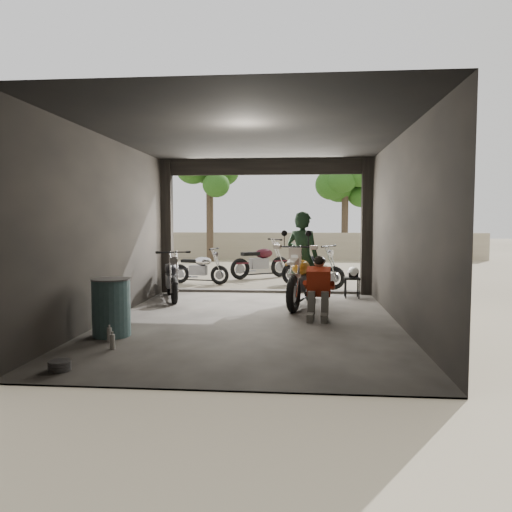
% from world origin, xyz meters
% --- Properties ---
extents(ground, '(80.00, 80.00, 0.00)m').
position_xyz_m(ground, '(0.00, 0.00, 0.00)').
color(ground, '#7A6D56').
rests_on(ground, ground).
extents(garage, '(7.00, 7.13, 3.20)m').
position_xyz_m(garage, '(0.00, 0.55, 1.28)').
color(garage, '#2D2B28').
rests_on(garage, ground).
extents(boundary_wall, '(18.00, 0.30, 1.20)m').
position_xyz_m(boundary_wall, '(0.00, 14.00, 0.60)').
color(boundary_wall, gray).
rests_on(boundary_wall, ground).
extents(tree_left, '(2.20, 2.20, 5.60)m').
position_xyz_m(tree_left, '(-3.00, 12.50, 3.99)').
color(tree_left, '#382B1E').
rests_on(tree_left, ground).
extents(tree_right, '(2.20, 2.20, 5.00)m').
position_xyz_m(tree_right, '(2.80, 14.00, 3.56)').
color(tree_right, '#382B1E').
rests_on(tree_right, ground).
extents(main_bike, '(1.23, 2.08, 1.30)m').
position_xyz_m(main_bike, '(0.88, 1.65, 0.65)').
color(main_bike, beige).
rests_on(main_bike, ground).
extents(left_bike, '(1.18, 1.78, 1.11)m').
position_xyz_m(left_bike, '(-2.00, 2.30, 0.56)').
color(left_bike, black).
rests_on(left_bike, ground).
extents(outside_bike_a, '(1.57, 0.88, 1.00)m').
position_xyz_m(outside_bike_a, '(-1.93, 5.03, 0.50)').
color(outside_bike_a, black).
rests_on(outside_bike_a, ground).
extents(outside_bike_b, '(1.87, 1.60, 1.19)m').
position_xyz_m(outside_bike_b, '(-0.37, 6.55, 0.60)').
color(outside_bike_b, '#3C0E16').
rests_on(outside_bike_b, ground).
extents(outside_bike_c, '(1.77, 1.45, 1.12)m').
position_xyz_m(outside_bike_c, '(1.15, 4.66, 0.56)').
color(outside_bike_c, black).
rests_on(outside_bike_c, ground).
extents(rider, '(0.84, 0.73, 1.94)m').
position_xyz_m(rider, '(0.89, 1.84, 0.97)').
color(rider, black).
rests_on(rider, ground).
extents(mechanic, '(0.62, 0.80, 1.09)m').
position_xyz_m(mechanic, '(1.16, 0.29, 0.54)').
color(mechanic, '#A73016').
rests_on(mechanic, ground).
extents(stool, '(0.34, 0.34, 0.48)m').
position_xyz_m(stool, '(2.00, 2.82, 0.41)').
color(stool, black).
rests_on(stool, ground).
extents(helmet, '(0.31, 0.32, 0.25)m').
position_xyz_m(helmet, '(2.02, 2.76, 0.61)').
color(helmet, silver).
rests_on(helmet, stool).
extents(oil_drum, '(0.61, 0.61, 0.88)m').
position_xyz_m(oil_drum, '(-2.00, -1.25, 0.44)').
color(oil_drum, '#3C5F64').
rests_on(oil_drum, ground).
extents(sign_post, '(0.80, 0.08, 2.40)m').
position_xyz_m(sign_post, '(2.92, 5.03, 1.62)').
color(sign_post, black).
rests_on(sign_post, ground).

